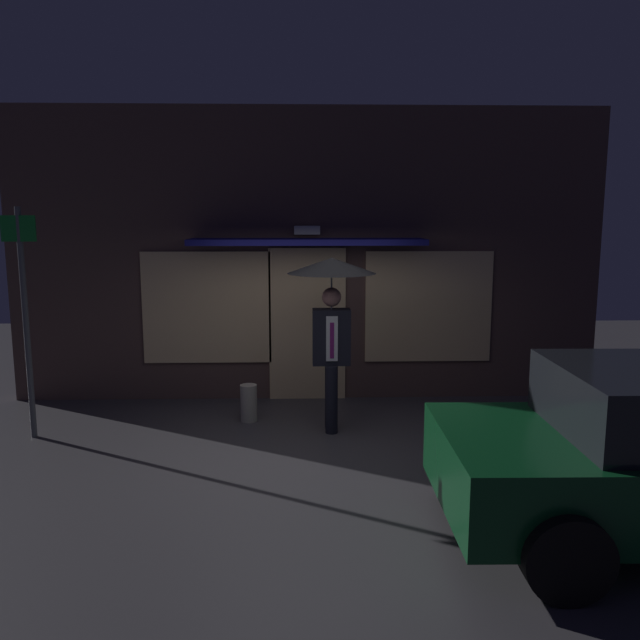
# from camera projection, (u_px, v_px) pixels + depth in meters

# --- Properties ---
(ground_plane) EXTENTS (18.00, 18.00, 0.00)m
(ground_plane) POSITION_uv_depth(u_px,v_px,m) (310.00, 452.00, 7.29)
(ground_plane) COLOR #423F44
(building_facade) EXTENTS (8.45, 1.00, 4.16)m
(building_facade) POSITION_uv_depth(u_px,v_px,m) (307.00, 257.00, 9.27)
(building_facade) COLOR brown
(building_facade) RESTS_ON ground
(person_with_umbrella) EXTENTS (1.07, 1.07, 2.15)m
(person_with_umbrella) POSITION_uv_depth(u_px,v_px,m) (332.00, 298.00, 7.78)
(person_with_umbrella) COLOR black
(person_with_umbrella) RESTS_ON ground
(street_sign_post) EXTENTS (0.40, 0.07, 2.76)m
(street_sign_post) POSITION_uv_depth(u_px,v_px,m) (25.00, 311.00, 7.55)
(street_sign_post) COLOR #595B60
(street_sign_post) RESTS_ON ground
(sidewalk_bollard) EXTENTS (0.22, 0.22, 0.48)m
(sidewalk_bollard) POSITION_uv_depth(u_px,v_px,m) (249.00, 403.00, 8.37)
(sidewalk_bollard) COLOR #B2A899
(sidewalk_bollard) RESTS_ON ground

